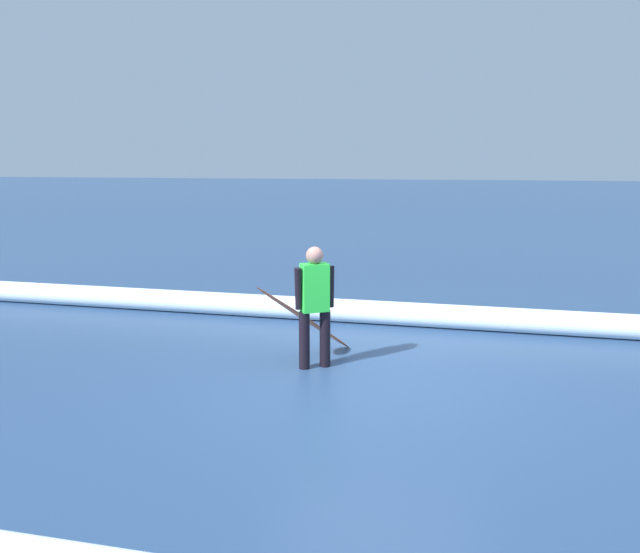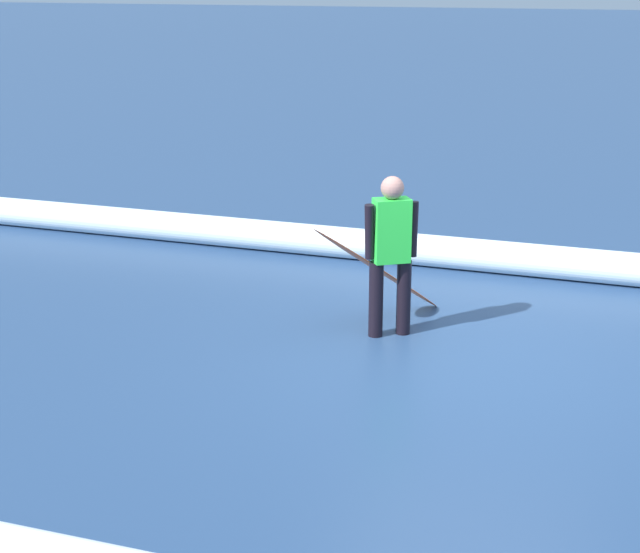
# 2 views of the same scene
# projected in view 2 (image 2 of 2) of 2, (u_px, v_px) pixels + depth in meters

# --- Properties ---
(ground_plane) EXTENTS (167.36, 167.36, 0.00)m
(ground_plane) POSITION_uv_depth(u_px,v_px,m) (471.00, 358.00, 8.89)
(ground_plane) COLOR navy
(surfer) EXTENTS (0.45, 0.36, 1.57)m
(surfer) POSITION_uv_depth(u_px,v_px,m) (391.00, 248.00, 9.20)
(surfer) COLOR black
(surfer) RESTS_ON ground_plane
(surfboard) EXTENTS (1.13, 1.45, 1.12)m
(surfboard) POSITION_uv_depth(u_px,v_px,m) (379.00, 270.00, 9.65)
(surfboard) COLOR #E55926
(surfboard) RESTS_ON ground_plane
(wave_crest_foreground) EXTENTS (22.85, 0.62, 0.38)m
(wave_crest_foreground) POSITION_uv_depth(u_px,v_px,m) (372.00, 245.00, 11.83)
(wave_crest_foreground) COLOR white
(wave_crest_foreground) RESTS_ON ground_plane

